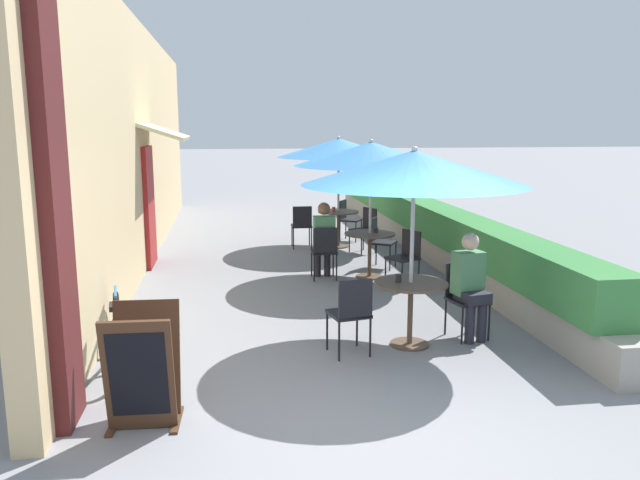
{
  "coord_description": "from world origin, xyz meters",
  "views": [
    {
      "loc": [
        -1.0,
        -4.57,
        2.47
      ],
      "look_at": [
        0.15,
        3.27,
        1.0
      ],
      "focal_mm": 35.0,
      "sensor_mm": 36.0,
      "label": 1
    }
  ],
  "objects_px": {
    "coffee_cup_near": "(398,278)",
    "cafe_chair_far_back": "(366,226)",
    "patio_table_near": "(411,298)",
    "cafe_chair_mid_right": "(406,253)",
    "bicycle_leaning": "(117,333)",
    "patio_umbrella_near": "(414,168)",
    "cafe_chair_mid_left": "(325,248)",
    "menu_board": "(143,368)",
    "patio_table_mid": "(370,244)",
    "coffee_cup_far": "(334,209)",
    "cafe_chair_far_left": "(347,217)",
    "seated_patron_near_left": "(470,282)",
    "coffee_cup_mid": "(376,230)",
    "patio_umbrella_far": "(339,148)",
    "cafe_chair_mid_back": "(379,238)",
    "seated_patron_mid_left": "(324,237)",
    "patio_table_far": "(338,220)",
    "cafe_chair_near_right": "(351,310)",
    "cafe_chair_far_right": "(302,223)",
    "cafe_chair_near_left": "(464,293)",
    "patio_umbrella_mid": "(371,154)"
  },
  "relations": [
    {
      "from": "coffee_cup_far",
      "to": "menu_board",
      "type": "height_order",
      "value": "menu_board"
    },
    {
      "from": "coffee_cup_near",
      "to": "cafe_chair_far_back",
      "type": "xyz_separation_m",
      "value": [
        0.77,
        5.16,
        -0.27
      ]
    },
    {
      "from": "coffee_cup_near",
      "to": "bicycle_leaning",
      "type": "distance_m",
      "value": 3.08
    },
    {
      "from": "cafe_chair_near_left",
      "to": "cafe_chair_near_right",
      "type": "xyz_separation_m",
      "value": [
        -1.44,
        -0.45,
        0.0
      ]
    },
    {
      "from": "coffee_cup_near",
      "to": "patio_table_far",
      "type": "bearing_deg",
      "value": 86.64
    },
    {
      "from": "cafe_chair_mid_right",
      "to": "menu_board",
      "type": "xyz_separation_m",
      "value": [
        -3.42,
        -4.06,
        -0.03
      ]
    },
    {
      "from": "cafe_chair_near_left",
      "to": "patio_table_mid",
      "type": "height_order",
      "value": "cafe_chair_near_left"
    },
    {
      "from": "coffee_cup_near",
      "to": "patio_table_mid",
      "type": "xyz_separation_m",
      "value": [
        0.4,
        3.16,
        -0.23
      ]
    },
    {
      "from": "coffee_cup_near",
      "to": "cafe_chair_mid_left",
      "type": "distance_m",
      "value": 3.13
    },
    {
      "from": "coffee_cup_near",
      "to": "cafe_chair_far_left",
      "type": "bearing_deg",
      "value": 84.16
    },
    {
      "from": "patio_table_near",
      "to": "cafe_chair_mid_right",
      "type": "relative_size",
      "value": 0.95
    },
    {
      "from": "coffee_cup_near",
      "to": "cafe_chair_far_back",
      "type": "distance_m",
      "value": 5.23
    },
    {
      "from": "patio_table_mid",
      "to": "patio_umbrella_far",
      "type": "relative_size",
      "value": 0.34
    },
    {
      "from": "cafe_chair_far_back",
      "to": "bicycle_leaning",
      "type": "xyz_separation_m",
      "value": [
        -3.82,
        -5.26,
        -0.18
      ]
    },
    {
      "from": "cafe_chair_mid_right",
      "to": "seated_patron_near_left",
      "type": "bearing_deg",
      "value": 152.24
    },
    {
      "from": "seated_patron_mid_left",
      "to": "cafe_chair_far_back",
      "type": "distance_m",
      "value": 2.26
    },
    {
      "from": "patio_umbrella_near",
      "to": "cafe_chair_mid_right",
      "type": "distance_m",
      "value": 3.05
    },
    {
      "from": "cafe_chair_mid_back",
      "to": "cafe_chair_mid_right",
      "type": "bearing_deg",
      "value": 35.8
    },
    {
      "from": "patio_umbrella_near",
      "to": "patio_table_mid",
      "type": "bearing_deg",
      "value": 85.37
    },
    {
      "from": "patio_table_mid",
      "to": "cafe_chair_mid_back",
      "type": "bearing_deg",
      "value": 64.82
    },
    {
      "from": "cafe_chair_near_left",
      "to": "cafe_chair_mid_right",
      "type": "xyz_separation_m",
      "value": [
        -0.03,
        2.34,
        0.0
      ]
    },
    {
      "from": "cafe_chair_mid_right",
      "to": "bicycle_leaning",
      "type": "xyz_separation_m",
      "value": [
        -3.88,
        -2.64,
        -0.18
      ]
    },
    {
      "from": "cafe_chair_near_right",
      "to": "patio_umbrella_mid",
      "type": "distance_m",
      "value": 3.86
    },
    {
      "from": "seated_patron_near_left",
      "to": "coffee_cup_mid",
      "type": "bearing_deg",
      "value": -94.52
    },
    {
      "from": "cafe_chair_mid_right",
      "to": "coffee_cup_mid",
      "type": "distance_m",
      "value": 0.76
    },
    {
      "from": "bicycle_leaning",
      "to": "patio_table_far",
      "type": "bearing_deg",
      "value": 50.88
    },
    {
      "from": "coffee_cup_near",
      "to": "cafe_chair_near_left",
      "type": "bearing_deg",
      "value": 12.75
    },
    {
      "from": "patio_umbrella_near",
      "to": "cafe_chair_mid_left",
      "type": "xyz_separation_m",
      "value": [
        -0.5,
        3.13,
        -1.49
      ]
    },
    {
      "from": "patio_umbrella_far",
      "to": "menu_board",
      "type": "relative_size",
      "value": 2.48
    },
    {
      "from": "seated_patron_near_left",
      "to": "seated_patron_mid_left",
      "type": "height_order",
      "value": "same"
    },
    {
      "from": "cafe_chair_far_left",
      "to": "menu_board",
      "type": "distance_m",
      "value": 8.63
    },
    {
      "from": "cafe_chair_near_right",
      "to": "seated_patron_mid_left",
      "type": "bearing_deg",
      "value": 74.61
    },
    {
      "from": "seated_patron_near_left",
      "to": "patio_table_near",
      "type": "bearing_deg",
      "value": -2.69
    },
    {
      "from": "cafe_chair_mid_right",
      "to": "cafe_chair_near_left",
      "type": "bearing_deg",
      "value": 151.75
    },
    {
      "from": "cafe_chair_near_right",
      "to": "cafe_chair_mid_back",
      "type": "xyz_separation_m",
      "value": [
        1.3,
        4.1,
        0.0
      ]
    },
    {
      "from": "seated_patron_mid_left",
      "to": "bicycle_leaning",
      "type": "height_order",
      "value": "seated_patron_mid_left"
    },
    {
      "from": "coffee_cup_mid",
      "to": "cafe_chair_mid_left",
      "type": "bearing_deg",
      "value": -174.72
    },
    {
      "from": "seated_patron_mid_left",
      "to": "patio_table_near",
      "type": "bearing_deg",
      "value": -80.35
    },
    {
      "from": "cafe_chair_far_left",
      "to": "patio_umbrella_far",
      "type": "bearing_deg",
      "value": 5.8
    },
    {
      "from": "cafe_chair_near_left",
      "to": "cafe_chair_far_right",
      "type": "bearing_deg",
      "value": -88.64
    },
    {
      "from": "patio_umbrella_near",
      "to": "cafe_chair_near_right",
      "type": "xyz_separation_m",
      "value": [
        -0.72,
        -0.23,
        -1.49
      ]
    },
    {
      "from": "coffee_cup_far",
      "to": "cafe_chair_far_left",
      "type": "bearing_deg",
      "value": 59.04
    },
    {
      "from": "patio_table_far",
      "to": "cafe_chair_far_left",
      "type": "relative_size",
      "value": 0.95
    },
    {
      "from": "patio_umbrella_near",
      "to": "patio_table_far",
      "type": "xyz_separation_m",
      "value": [
        0.2,
        5.82,
        -1.46
      ]
    },
    {
      "from": "cafe_chair_mid_left",
      "to": "cafe_chair_far_back",
      "type": "xyz_separation_m",
      "value": [
        1.13,
        2.07,
        0.0
      ]
    },
    {
      "from": "cafe_chair_far_left",
      "to": "cafe_chair_far_right",
      "type": "relative_size",
      "value": 1.0
    },
    {
      "from": "cafe_chair_mid_back",
      "to": "bicycle_leaning",
      "type": "relative_size",
      "value": 0.52
    },
    {
      "from": "cafe_chair_mid_back",
      "to": "cafe_chair_far_right",
      "type": "distance_m",
      "value": 2.19
    },
    {
      "from": "seated_patron_mid_left",
      "to": "cafe_chair_mid_back",
      "type": "bearing_deg",
      "value": 31.63
    },
    {
      "from": "patio_table_mid",
      "to": "menu_board",
      "type": "distance_m",
      "value": 5.56
    }
  ]
}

